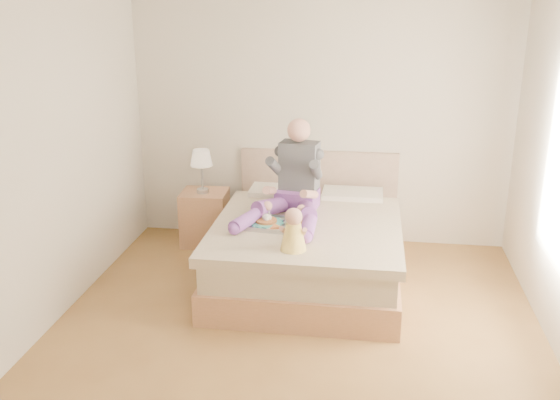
# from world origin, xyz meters

# --- Properties ---
(room) EXTENTS (4.02, 4.22, 2.71)m
(room) POSITION_xyz_m (0.08, 0.01, 1.51)
(room) COLOR brown
(room) RESTS_ON ground
(bed) EXTENTS (1.70, 2.18, 1.00)m
(bed) POSITION_xyz_m (0.00, 1.08, 0.32)
(bed) COLOR #9B6A48
(bed) RESTS_ON ground
(nightstand) EXTENTS (0.50, 0.45, 0.59)m
(nightstand) POSITION_xyz_m (-1.20, 1.73, 0.30)
(nightstand) COLOR #9B6A48
(nightstand) RESTS_ON ground
(lamp) EXTENTS (0.23, 0.23, 0.47)m
(lamp) POSITION_xyz_m (-1.20, 1.70, 0.95)
(lamp) COLOR #A8AAAF
(lamp) RESTS_ON nightstand
(adult) EXTENTS (0.76, 1.14, 0.91)m
(adult) POSITION_xyz_m (-0.16, 1.18, 0.88)
(adult) COLOR #6B398E
(adult) RESTS_ON bed
(tray) EXTENTS (0.54, 0.44, 0.14)m
(tray) POSITION_xyz_m (-0.26, 0.79, 0.64)
(tray) COLOR #A8AAAF
(tray) RESTS_ON bed
(baby) EXTENTS (0.24, 0.32, 0.36)m
(baby) POSITION_xyz_m (-0.05, 0.28, 0.76)
(baby) COLOR #FFD750
(baby) RESTS_ON bed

